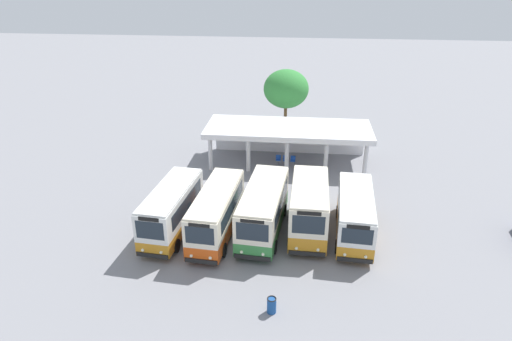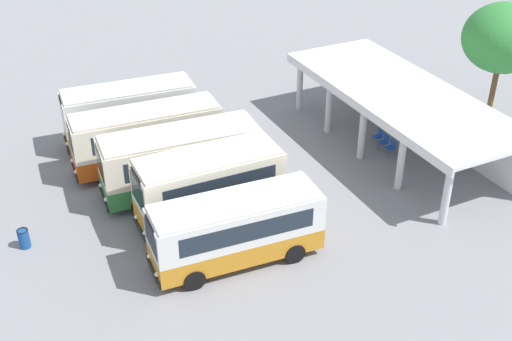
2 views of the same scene
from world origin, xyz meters
name	(u,v)px [view 1 (image 1 of 2)]	position (x,y,z in m)	size (l,w,h in m)	color
ground_plane	(248,250)	(0.00, 0.00, 0.00)	(180.00, 180.00, 0.00)	gray
city_bus_nearest_orange	(172,209)	(-5.19, 1.57, 1.79)	(2.74, 7.24, 3.24)	black
city_bus_second_in_row	(217,211)	(-2.21, 1.55, 1.77)	(2.65, 7.69, 3.21)	black
city_bus_middle_cream	(263,208)	(0.78, 2.27, 1.79)	(2.96, 7.79, 3.24)	black
city_bus_fourth_amber	(309,207)	(3.77, 2.48, 1.92)	(2.57, 6.57, 3.51)	black
city_bus_fifth_blue	(355,213)	(6.75, 2.41, 1.67)	(2.66, 7.27, 3.00)	black
terminal_canopy	(288,133)	(1.90, 14.70, 2.62)	(14.49, 5.59, 3.40)	silver
waiting_chair_end_by_column	(278,159)	(1.09, 13.59, 0.52)	(0.45, 0.45, 0.86)	slate
waiting_chair_second_from_end	(286,159)	(1.75, 13.52, 0.52)	(0.45, 0.45, 0.86)	slate
waiting_chair_middle_seat	(293,160)	(2.40, 13.49, 0.52)	(0.45, 0.45, 0.86)	slate
roadside_tree_behind_canopy	(286,89)	(1.33, 21.28, 4.92)	(4.55, 4.55, 6.87)	brown
litter_bin_apron	(272,305)	(1.92, -5.40, 0.46)	(0.49, 0.49, 0.90)	#19478C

